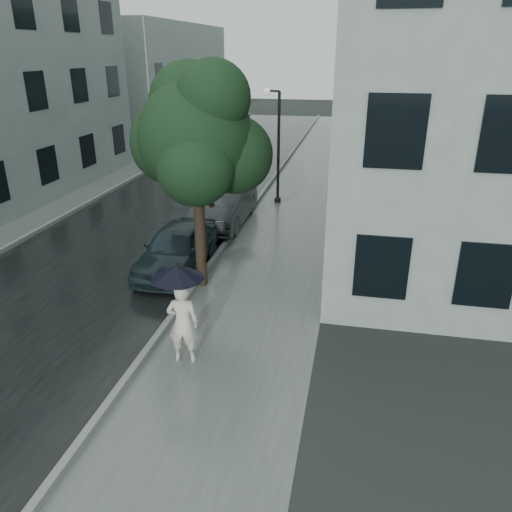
% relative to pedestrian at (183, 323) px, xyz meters
% --- Properties ---
extents(ground, '(120.00, 120.00, 0.00)m').
position_rel_pedestrian_xyz_m(ground, '(0.70, 0.65, -0.90)').
color(ground, black).
rests_on(ground, ground).
extents(sidewalk, '(3.50, 60.00, 0.01)m').
position_rel_pedestrian_xyz_m(sidewalk, '(0.95, 12.65, -0.90)').
color(sidewalk, slate).
rests_on(sidewalk, ground).
extents(kerb_near, '(0.15, 60.00, 0.15)m').
position_rel_pedestrian_xyz_m(kerb_near, '(-0.88, 12.65, -0.83)').
color(kerb_near, slate).
rests_on(kerb_near, ground).
extents(asphalt_road, '(6.85, 60.00, 0.00)m').
position_rel_pedestrian_xyz_m(asphalt_road, '(-4.38, 12.65, -0.90)').
color(asphalt_road, black).
rests_on(asphalt_road, ground).
extents(kerb_far, '(0.15, 60.00, 0.15)m').
position_rel_pedestrian_xyz_m(kerb_far, '(-7.88, 12.65, -0.83)').
color(kerb_far, slate).
rests_on(kerb_far, ground).
extents(sidewalk_far, '(1.70, 60.00, 0.01)m').
position_rel_pedestrian_xyz_m(sidewalk_far, '(-8.80, 12.65, -0.90)').
color(sidewalk_far, '#4C5451').
rests_on(sidewalk_far, ground).
extents(building_near, '(7.02, 36.00, 9.00)m').
position_rel_pedestrian_xyz_m(building_near, '(6.17, 20.15, 3.60)').
color(building_near, '#95A29B').
rests_on(building_near, ground).
extents(building_far_b, '(7.02, 18.00, 8.00)m').
position_rel_pedestrian_xyz_m(building_far_b, '(-13.08, 30.65, 3.10)').
color(building_far_b, '#95A29B').
rests_on(building_far_b, ground).
extents(pedestrian, '(0.71, 0.52, 1.79)m').
position_rel_pedestrian_xyz_m(pedestrian, '(0.00, 0.00, 0.00)').
color(pedestrian, silver).
rests_on(pedestrian, sidewalk).
extents(umbrella, '(1.22, 1.22, 1.32)m').
position_rel_pedestrian_xyz_m(umbrella, '(-0.04, -0.01, 1.16)').
color(umbrella, black).
rests_on(umbrella, ground).
extents(street_tree, '(3.82, 3.47, 5.99)m').
position_rel_pedestrian_xyz_m(street_tree, '(-0.75, 3.76, 3.22)').
color(street_tree, '#332619').
rests_on(street_tree, ground).
extents(lamp_post, '(0.82, 0.46, 4.71)m').
position_rel_pedestrian_xyz_m(lamp_post, '(-0.16, 12.23, 1.81)').
color(lamp_post, black).
rests_on(lamp_post, ground).
extents(car_near, '(1.67, 4.08, 1.38)m').
position_rel_pedestrian_xyz_m(car_near, '(-1.78, 4.51, -0.20)').
color(car_near, '#1C2C30').
rests_on(car_near, ground).
extents(car_far, '(1.61, 4.62, 1.52)m').
position_rel_pedestrian_xyz_m(car_far, '(-1.50, 8.94, -0.14)').
color(car_far, '#26282B').
rests_on(car_far, ground).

